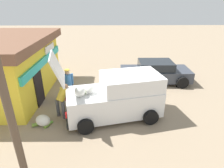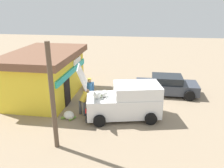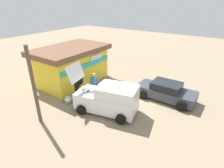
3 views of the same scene
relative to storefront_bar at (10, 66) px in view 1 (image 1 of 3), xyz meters
name	(u,v)px [view 1 (image 1 of 3)]	position (x,y,z in m)	size (l,w,h in m)	color
ground_plane	(118,100)	(-0.85, -5.53, -1.58)	(60.00, 60.00, 0.00)	gray
storefront_bar	(10,66)	(0.00, 0.00, 0.00)	(6.31, 4.13, 3.05)	yellow
delivery_van	(117,96)	(-2.18, -5.43, -0.64)	(2.76, 4.57, 2.92)	white
parked_sedan	(155,72)	(1.50, -7.91, -0.95)	(2.12, 4.17, 1.32)	#383D47
vendor_standing	(68,83)	(-0.76, -3.09, -0.63)	(0.48, 0.48, 1.65)	navy
customer_bending	(62,98)	(-2.14, -3.08, -0.73)	(0.71, 0.66, 1.41)	#4C4C51
unloaded_banana_pile	(43,121)	(-2.84, -2.39, -1.38)	(0.89, 0.86, 0.43)	silver
paint_bucket	(64,79)	(1.51, -2.34, -1.39)	(0.29, 0.29, 0.37)	#BF3F33
utility_pole	(8,109)	(-5.36, -2.66, 0.73)	(0.20, 0.20, 4.62)	brown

